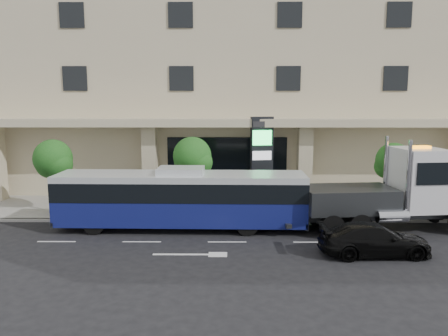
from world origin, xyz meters
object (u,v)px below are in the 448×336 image
at_px(signage_pylon, 262,160).
at_px(black_sedan, 374,239).
at_px(city_bus, 181,198).
at_px(tow_truck, 400,192).

bearing_deg(signage_pylon, black_sedan, -74.96).
xyz_separation_m(city_bus, black_sedan, (8.63, -3.86, -0.95)).
xyz_separation_m(black_sedan, signage_pylon, (-4.14, 8.82, 2.24)).
relative_size(city_bus, signage_pylon, 2.33).
bearing_deg(tow_truck, black_sedan, -129.67).
bearing_deg(black_sedan, city_bus, 63.53).
distance_m(black_sedan, signage_pylon, 10.00).
bearing_deg(city_bus, tow_truck, 0.68).
relative_size(tow_truck, signage_pylon, 1.91).
xyz_separation_m(city_bus, signage_pylon, (4.49, 4.97, 1.29)).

